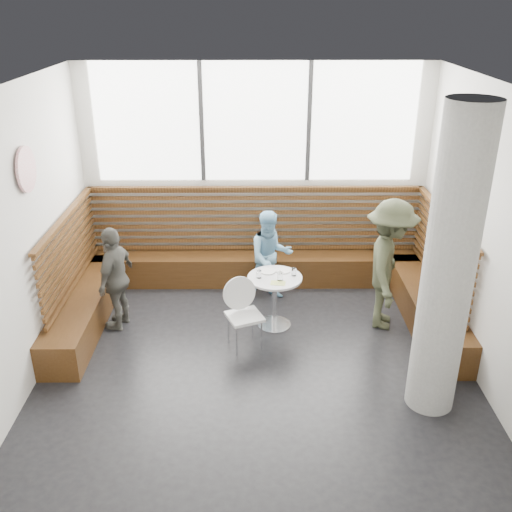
{
  "coord_description": "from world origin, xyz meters",
  "views": [
    {
      "loc": [
        -0.04,
        -5.53,
        3.99
      ],
      "look_at": [
        0.0,
        1.0,
        1.0
      ],
      "focal_mm": 40.0,
      "sensor_mm": 36.0,
      "label": 1
    }
  ],
  "objects_px": {
    "concrete_column": "(449,268)",
    "child_back": "(270,256)",
    "cafe_chair": "(245,308)",
    "cafe_table": "(275,291)",
    "child_left": "(116,278)",
    "adult_man": "(389,265)"
  },
  "relations": [
    {
      "from": "cafe_table",
      "to": "cafe_chair",
      "type": "height_order",
      "value": "cafe_chair"
    },
    {
      "from": "concrete_column",
      "to": "child_left",
      "type": "relative_size",
      "value": 2.3
    },
    {
      "from": "cafe_chair",
      "to": "child_back",
      "type": "bearing_deg",
      "value": 51.39
    },
    {
      "from": "child_back",
      "to": "child_left",
      "type": "height_order",
      "value": "child_left"
    },
    {
      "from": "child_back",
      "to": "adult_man",
      "type": "bearing_deg",
      "value": -39.39
    },
    {
      "from": "cafe_chair",
      "to": "adult_man",
      "type": "xyz_separation_m",
      "value": [
        1.84,
        0.47,
        0.35
      ]
    },
    {
      "from": "concrete_column",
      "to": "cafe_table",
      "type": "bearing_deg",
      "value": 135.74
    },
    {
      "from": "cafe_chair",
      "to": "child_back",
      "type": "xyz_separation_m",
      "value": [
        0.35,
        1.2,
        0.15
      ]
    },
    {
      "from": "adult_man",
      "to": "concrete_column",
      "type": "bearing_deg",
      "value": -159.97
    },
    {
      "from": "cafe_table",
      "to": "child_left",
      "type": "xyz_separation_m",
      "value": [
        -2.04,
        0.03,
        0.18
      ]
    },
    {
      "from": "cafe_chair",
      "to": "child_left",
      "type": "relative_size",
      "value": 0.63
    },
    {
      "from": "adult_man",
      "to": "cafe_table",
      "type": "bearing_deg",
      "value": 105.85
    },
    {
      "from": "cafe_chair",
      "to": "child_left",
      "type": "height_order",
      "value": "child_left"
    },
    {
      "from": "cafe_chair",
      "to": "cafe_table",
      "type": "bearing_deg",
      "value": 26.0
    },
    {
      "from": "child_back",
      "to": "child_left",
      "type": "xyz_separation_m",
      "value": [
        -2.0,
        -0.74,
        0.04
      ]
    },
    {
      "from": "child_left",
      "to": "concrete_column",
      "type": "bearing_deg",
      "value": 80.61
    },
    {
      "from": "cafe_chair",
      "to": "child_left",
      "type": "bearing_deg",
      "value": 142.07
    },
    {
      "from": "cafe_table",
      "to": "adult_man",
      "type": "height_order",
      "value": "adult_man"
    },
    {
      "from": "concrete_column",
      "to": "child_back",
      "type": "xyz_separation_m",
      "value": [
        -1.64,
        2.34,
        -0.94
      ]
    },
    {
      "from": "cafe_table",
      "to": "child_back",
      "type": "xyz_separation_m",
      "value": [
        -0.03,
        0.77,
        0.14
      ]
    },
    {
      "from": "cafe_table",
      "to": "cafe_chair",
      "type": "distance_m",
      "value": 0.58
    },
    {
      "from": "adult_man",
      "to": "child_back",
      "type": "bearing_deg",
      "value": 78.27
    }
  ]
}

